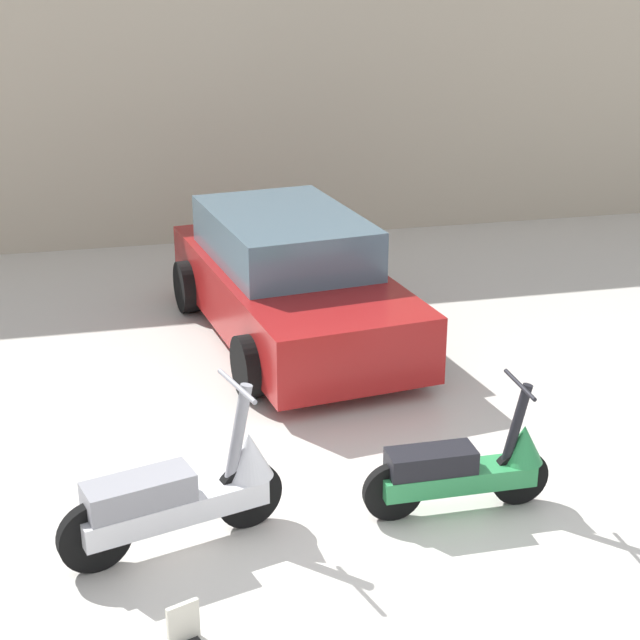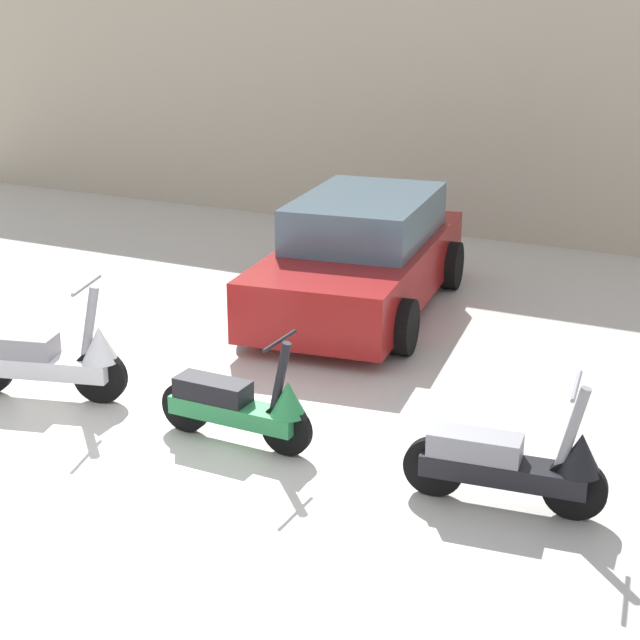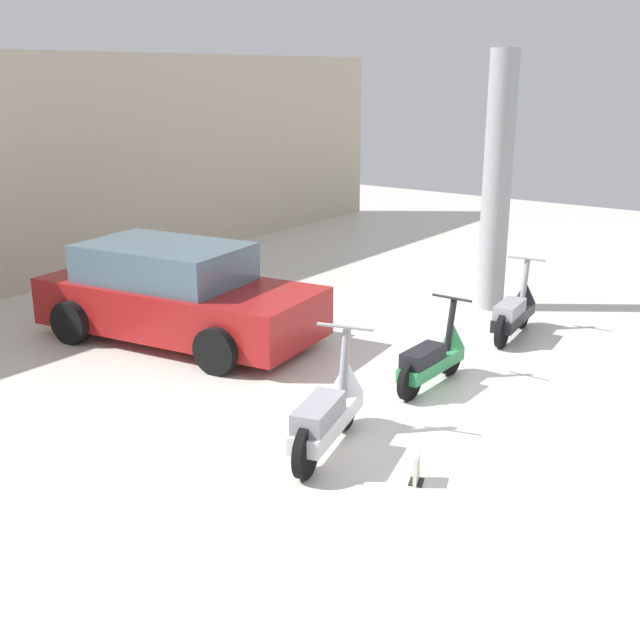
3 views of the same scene
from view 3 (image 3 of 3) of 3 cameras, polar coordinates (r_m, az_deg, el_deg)
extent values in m
plane|color=silver|center=(8.58, 10.69, -6.43)|extent=(28.00, 28.00, 0.00)
cube|color=beige|center=(13.37, -21.41, 9.47)|extent=(19.60, 0.12, 3.71)
cylinder|color=black|center=(7.98, 1.86, -6.06)|extent=(0.49, 0.21, 0.49)
cylinder|color=black|center=(7.06, -1.00, -9.32)|extent=(0.49, 0.21, 0.49)
cube|color=silver|center=(7.49, 0.52, -7.18)|extent=(1.30, 0.63, 0.17)
cube|color=gray|center=(7.22, -0.10, -6.58)|extent=(0.76, 0.46, 0.19)
cylinder|color=gray|center=(7.75, 1.76, -2.91)|extent=(0.24, 0.14, 0.69)
cylinder|color=gray|center=(7.64, 1.78, -0.49)|extent=(0.18, 0.55, 0.03)
cone|color=silver|center=(7.88, 1.92, -3.99)|extent=(0.40, 0.40, 0.32)
cylinder|color=black|center=(9.49, 9.29, -2.62)|extent=(0.43, 0.08, 0.43)
cylinder|color=black|center=(8.70, 6.40, -4.34)|extent=(0.43, 0.08, 0.43)
cube|color=#2D8C4C|center=(9.07, 7.92, -3.13)|extent=(1.11, 0.27, 0.15)
cube|color=black|center=(8.85, 7.34, -2.55)|extent=(0.62, 0.25, 0.17)
cylinder|color=black|center=(9.31, 9.28, -0.23)|extent=(0.20, 0.07, 0.60)
cylinder|color=black|center=(9.22, 9.37, 1.56)|extent=(0.03, 0.49, 0.03)
cone|color=#2D8C4C|center=(9.41, 9.42, -1.07)|extent=(0.29, 0.29, 0.28)
cylinder|color=black|center=(11.44, 14.26, 0.59)|extent=(0.45, 0.13, 0.45)
cylinder|color=black|center=(10.53, 12.83, -0.76)|extent=(0.45, 0.13, 0.45)
cube|color=black|center=(10.97, 13.59, 0.22)|extent=(1.19, 0.41, 0.15)
cube|color=gray|center=(10.73, 13.35, 0.77)|extent=(0.68, 0.34, 0.17)
cylinder|color=gray|center=(11.28, 14.36, 2.70)|extent=(0.21, 0.10, 0.63)
cylinder|color=gray|center=(11.20, 14.48, 4.26)|extent=(0.09, 0.52, 0.03)
cone|color=black|center=(11.38, 14.39, 1.95)|extent=(0.33, 0.33, 0.29)
cube|color=maroon|center=(10.67, -9.92, 1.03)|extent=(2.03, 3.90, 0.62)
cube|color=slate|center=(10.67, -11.02, 4.05)|extent=(1.63, 2.25, 0.49)
cylinder|color=black|center=(10.72, -2.33, 0.34)|extent=(0.27, 0.59, 0.57)
cylinder|color=black|center=(9.44, -7.36, -2.17)|extent=(0.27, 0.59, 0.57)
cylinder|color=black|center=(12.03, -11.84, 1.87)|extent=(0.27, 0.59, 0.57)
cylinder|color=black|center=(10.90, -17.27, -0.15)|extent=(0.27, 0.59, 0.57)
cube|color=black|center=(7.12, 6.86, -11.36)|extent=(0.19, 0.17, 0.01)
cube|color=silver|center=(7.06, 6.89, -10.48)|extent=(0.20, 0.10, 0.26)
cylinder|color=#99999E|center=(11.98, 12.47, 9.46)|extent=(0.41, 0.41, 3.71)
camera|label=1|loc=(5.50, 56.57, 13.83)|focal=55.00mm
camera|label=2|loc=(11.53, 48.29, 12.42)|focal=55.00mm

